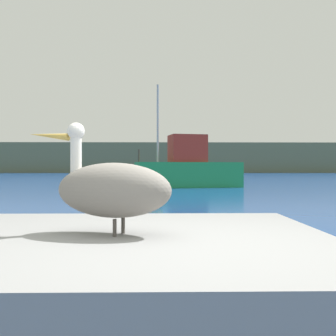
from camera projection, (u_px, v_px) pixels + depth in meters
ground_plane at (185, 331)px, 2.75m from camera, size 260.00×260.00×0.00m
hillside_backdrop at (162, 158)px, 84.02m from camera, size 140.00×14.20×5.92m
pier_dock at (113, 273)px, 3.13m from camera, size 3.42×2.88×0.60m
pelican at (112, 188)px, 3.13m from camera, size 1.27×0.73×0.89m
fishing_boat_green at (188, 169)px, 22.33m from camera, size 6.10×2.95×5.67m
mooring_buoy at (153, 196)px, 11.61m from camera, size 0.57×0.57×0.57m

